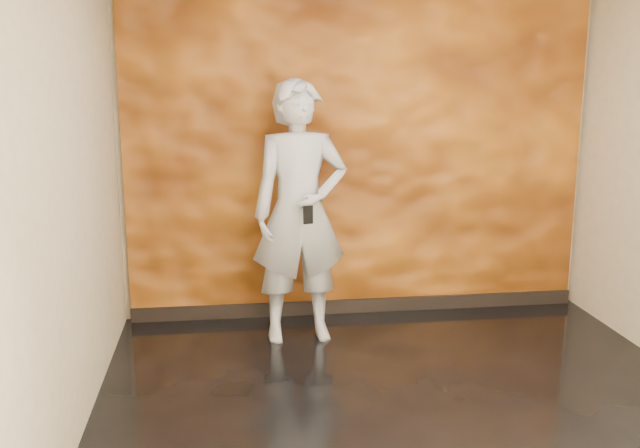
{
  "coord_description": "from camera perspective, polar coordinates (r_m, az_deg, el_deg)",
  "views": [
    {
      "loc": [
        -1.13,
        -3.95,
        2.1
      ],
      "look_at": [
        -0.48,
        0.86,
        1.04
      ],
      "focal_mm": 40.0,
      "sensor_mm": 36.0,
      "label": 1
    }
  ],
  "objects": [
    {
      "name": "baseboard",
      "position": [
        6.31,
        3.07,
        -6.53
      ],
      "size": [
        3.9,
        0.04,
        0.12
      ],
      "primitive_type": "cube",
      "color": "black",
      "rests_on": "ground"
    },
    {
      "name": "man",
      "position": [
        5.49,
        -1.62,
        0.93
      ],
      "size": [
        0.77,
        0.53,
        2.03
      ],
      "primitive_type": "imported",
      "rotation": [
        0.0,
        0.0,
        0.07
      ],
      "color": "#91969E",
      "rests_on": "ground"
    },
    {
      "name": "phone",
      "position": [
        5.17,
        -0.96,
        0.74
      ],
      "size": [
        0.07,
        0.03,
        0.14
      ],
      "primitive_type": "cube",
      "rotation": [
        0.0,
        0.0,
        0.29
      ],
      "color": "black",
      "rests_on": "man"
    },
    {
      "name": "feature_wall",
      "position": [
        6.06,
        3.14,
        5.5
      ],
      "size": [
        3.9,
        0.06,
        2.75
      ],
      "primitive_type": "cube",
      "color": "orange",
      "rests_on": "ground"
    },
    {
      "name": "room",
      "position": [
        4.16,
        8.17,
        2.54
      ],
      "size": [
        4.02,
        4.02,
        2.81
      ],
      "color": "black",
      "rests_on": "ground"
    }
  ]
}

